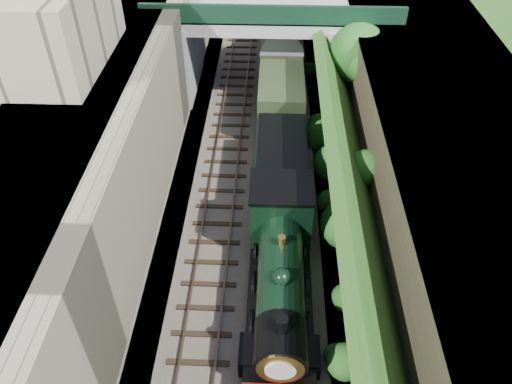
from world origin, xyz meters
TOP-DOWN VIEW (x-y plane):
  - trackbed at (0.00, 20.00)m, footprint 10.00×90.00m
  - retaining_wall at (-5.50, 20.00)m, footprint 1.00×90.00m
  - street_plateau_left at (-9.00, 20.00)m, footprint 6.00×90.00m
  - street_plateau_right at (9.50, 20.00)m, footprint 8.00×90.00m
  - embankment_slope at (4.88, 19.40)m, footprint 4.52×90.00m
  - track_left at (-2.00, 20.00)m, footprint 2.50×90.00m
  - track_right at (1.20, 20.00)m, footprint 2.50×90.00m
  - road_bridge at (0.94, 24.00)m, footprint 16.00×6.40m
  - building_near at (-9.50, 14.00)m, footprint 4.00×8.00m
  - tree at (5.91, 20.35)m, footprint 3.60×3.80m
  - locomotive at (1.20, 5.50)m, footprint 3.10×10.22m
  - tender at (1.20, 12.87)m, footprint 2.70×6.00m
  - coach_front at (1.20, 25.47)m, footprint 2.90×18.00m

SIDE VIEW (x-z plane):
  - trackbed at x=0.00m, z-range 0.00..0.20m
  - track_left at x=-2.00m, z-range 0.15..0.35m
  - track_right at x=1.20m, z-range 0.15..0.35m
  - tender at x=1.20m, z-range 0.09..3.14m
  - locomotive at x=1.20m, z-range -0.02..3.81m
  - coach_front at x=1.20m, z-range 0.20..3.90m
  - embankment_slope at x=4.88m, z-range -0.60..5.76m
  - street_plateau_right at x=9.50m, z-range 0.00..6.25m
  - retaining_wall at x=-5.50m, z-range 0.00..7.00m
  - street_plateau_left at x=-9.00m, z-range 0.00..7.00m
  - road_bridge at x=0.94m, z-range 0.45..7.70m
  - tree at x=5.91m, z-range 1.35..7.95m
  - building_near at x=-9.50m, z-range 7.00..11.00m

